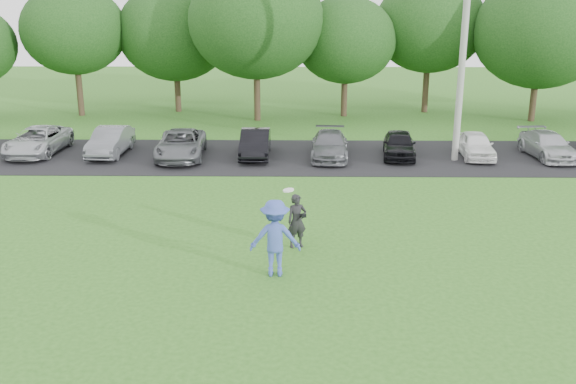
% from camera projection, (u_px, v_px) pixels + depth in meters
% --- Properties ---
extents(ground, '(100.00, 100.00, 0.00)m').
position_uv_depth(ground, '(286.00, 284.00, 15.81)').
color(ground, '#2E631C').
rests_on(ground, ground).
extents(parking_lot, '(32.00, 6.50, 0.03)m').
position_uv_depth(parking_lot, '(291.00, 156.00, 28.23)').
color(parking_lot, black).
rests_on(parking_lot, ground).
extents(utility_pole, '(0.28, 0.28, 9.04)m').
position_uv_depth(utility_pole, '(463.00, 54.00, 26.28)').
color(utility_pole, '#9B9C97').
rests_on(utility_pole, ground).
extents(frisbee_player, '(1.29, 0.76, 2.37)m').
position_uv_depth(frisbee_player, '(275.00, 238.00, 16.06)').
color(frisbee_player, '#3E54B0').
rests_on(frisbee_player, ground).
extents(camera_bystander, '(0.66, 0.54, 1.54)m').
position_uv_depth(camera_bystander, '(297.00, 221.00, 17.93)').
color(camera_bystander, black).
rests_on(camera_bystander, ground).
extents(parked_cars, '(30.76, 5.14, 1.26)m').
position_uv_depth(parked_cars, '(287.00, 143.00, 28.05)').
color(parked_cars, black).
rests_on(parked_cars, parking_lot).
extents(tree_row, '(42.39, 9.85, 8.64)m').
position_uv_depth(tree_row, '(320.00, 30.00, 36.09)').
color(tree_row, '#38281C').
rests_on(tree_row, ground).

